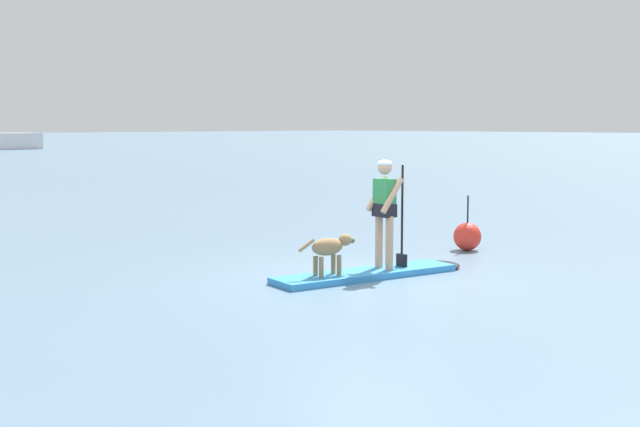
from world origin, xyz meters
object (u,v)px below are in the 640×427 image
object	(u,v)px
paddleboard	(377,273)
marker_buoy	(467,236)
person_paddler	(385,206)
dog	(330,248)

from	to	relation	value
paddleboard	marker_buoy	bearing A→B (deg)	10.54
paddleboard	marker_buoy	size ratio (longest dim) A/B	3.34
person_paddler	dog	size ratio (longest dim) A/B	1.70
dog	marker_buoy	world-z (taller)	marker_buoy
paddleboard	marker_buoy	world-z (taller)	marker_buoy
paddleboard	person_paddler	world-z (taller)	person_paddler
marker_buoy	person_paddler	bearing A→B (deg)	-168.50
paddleboard	person_paddler	size ratio (longest dim) A/B	2.02
paddleboard	marker_buoy	distance (m)	3.17
dog	person_paddler	bearing A→B (deg)	-10.65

